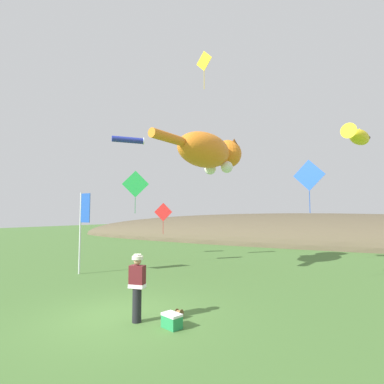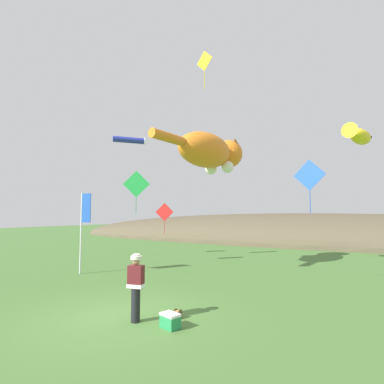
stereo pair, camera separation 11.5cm
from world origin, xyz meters
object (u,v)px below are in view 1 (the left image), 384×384
(kite_giant_cat, at_px, (210,152))
(festival_banner_pole, at_px, (83,220))
(kite_spool, at_px, (179,314))
(kite_diamond_gold, at_px, (204,61))
(picnic_cooler, at_px, (172,321))
(kite_diamond_blue, at_px, (309,176))
(kite_tube_streamer, at_px, (129,140))
(festival_attendant, at_px, (137,285))
(kite_fish_windsock, at_px, (358,136))
(kite_diamond_green, at_px, (135,184))
(kite_diamond_red, at_px, (163,212))

(kite_giant_cat, bearing_deg, festival_banner_pole, -137.05)
(kite_spool, bearing_deg, kite_diamond_gold, 109.45)
(picnic_cooler, distance_m, festival_banner_pole, 8.60)
(kite_giant_cat, bearing_deg, kite_diamond_gold, -71.45)
(festival_banner_pole, distance_m, kite_diamond_blue, 10.49)
(kite_diamond_gold, bearing_deg, picnic_cooler, -70.77)
(kite_diamond_gold, relative_size, kite_diamond_blue, 0.87)
(kite_tube_streamer, bearing_deg, festival_attendant, -46.99)
(festival_banner_pole, bearing_deg, kite_giant_cat, 42.95)
(kite_spool, height_order, kite_diamond_blue, kite_diamond_blue)
(kite_fish_windsock, relative_size, kite_diamond_green, 1.11)
(festival_attendant, relative_size, kite_diamond_blue, 0.81)
(kite_diamond_blue, bearing_deg, kite_tube_streamer, 175.57)
(kite_spool, relative_size, kite_diamond_blue, 0.11)
(kite_diamond_gold, height_order, kite_diamond_blue, kite_diamond_gold)
(kite_spool, xyz_separation_m, kite_tube_streamer, (-7.66, 6.53, 7.24))
(kite_fish_windsock, xyz_separation_m, kite_diamond_gold, (-6.34, -3.53, 3.67))
(kite_tube_streamer, relative_size, kite_diamond_blue, 0.79)
(kite_giant_cat, bearing_deg, kite_diamond_green, -161.69)
(kite_tube_streamer, xyz_separation_m, kite_diamond_green, (1.10, -0.62, -2.82))
(kite_diamond_blue, bearing_deg, picnic_cooler, -110.99)
(kite_fish_windsock, height_order, kite_diamond_blue, kite_fish_windsock)
(kite_giant_cat, bearing_deg, kite_tube_streamer, -172.02)
(kite_giant_cat, height_order, kite_diamond_green, kite_giant_cat)
(festival_banner_pole, xyz_separation_m, kite_diamond_red, (-0.59, 7.63, 0.44))
(kite_diamond_blue, bearing_deg, kite_diamond_red, 155.58)
(kite_tube_streamer, bearing_deg, festival_banner_pole, -83.34)
(kite_diamond_gold, bearing_deg, kite_tube_streamer, 167.47)
(picnic_cooler, distance_m, kite_fish_windsock, 12.18)
(kite_spool, relative_size, kite_diamond_green, 0.10)
(kite_giant_cat, bearing_deg, kite_diamond_blue, -16.26)
(kite_giant_cat, bearing_deg, kite_spool, -70.80)
(picnic_cooler, xyz_separation_m, kite_diamond_green, (-6.78, 6.61, 4.36))
(festival_attendant, relative_size, picnic_cooler, 3.16)
(kite_spool, bearing_deg, festival_attendant, -135.50)
(kite_spool, xyz_separation_m, kite_diamond_gold, (-1.85, 5.24, 10.09))
(kite_tube_streamer, bearing_deg, kite_spool, -40.47)
(festival_attendant, relative_size, kite_tube_streamer, 1.04)
(festival_attendant, height_order, kite_diamond_green, kite_diamond_green)
(kite_diamond_green, height_order, kite_diamond_blue, kite_diamond_green)
(kite_fish_windsock, bearing_deg, kite_diamond_green, -165.53)
(kite_diamond_green, xyz_separation_m, kite_diamond_gold, (4.71, -0.68, 5.67))
(festival_banner_pole, distance_m, kite_fish_windsock, 13.71)
(kite_spool, relative_size, kite_diamond_red, 0.11)
(festival_attendant, xyz_separation_m, kite_diamond_green, (-5.74, 6.72, 3.59))
(festival_attendant, bearing_deg, kite_diamond_gold, 99.72)
(festival_attendant, xyz_separation_m, kite_diamond_red, (-7.00, 11.30, 2.05))
(picnic_cooler, height_order, kite_diamond_red, kite_diamond_red)
(festival_attendant, distance_m, kite_diamond_green, 9.54)
(festival_attendant, distance_m, kite_diamond_red, 13.45)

